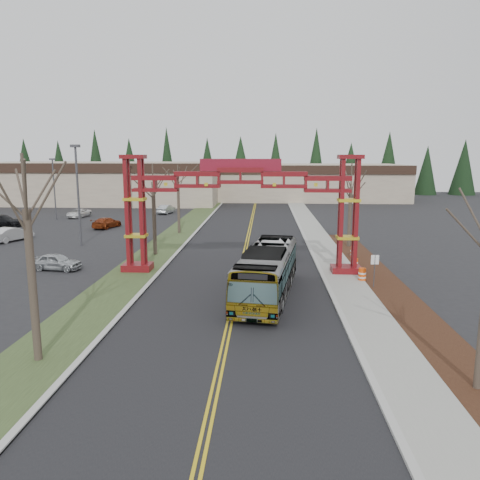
# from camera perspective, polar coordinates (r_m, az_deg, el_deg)

# --- Properties ---
(ground) EXTENTS (200.00, 200.00, 0.00)m
(ground) POSITION_cam_1_polar(r_m,az_deg,el_deg) (19.07, -2.96, -17.43)
(ground) COLOR black
(ground) RESTS_ON ground
(road) EXTENTS (12.00, 110.00, 0.02)m
(road) POSITION_cam_1_polar(r_m,az_deg,el_deg) (42.75, 0.56, -1.64)
(road) COLOR black
(road) RESTS_ON ground
(lane_line_left) EXTENTS (0.12, 100.00, 0.01)m
(lane_line_left) POSITION_cam_1_polar(r_m,az_deg,el_deg) (42.75, 0.40, -1.62)
(lane_line_left) COLOR gold
(lane_line_left) RESTS_ON road
(lane_line_right) EXTENTS (0.12, 100.00, 0.01)m
(lane_line_right) POSITION_cam_1_polar(r_m,az_deg,el_deg) (42.74, 0.72, -1.63)
(lane_line_right) COLOR gold
(lane_line_right) RESTS_ON road
(curb_right) EXTENTS (0.30, 110.00, 0.15)m
(curb_right) POSITION_cam_1_polar(r_m,az_deg,el_deg) (42.91, 8.80, -1.63)
(curb_right) COLOR #AFAFAA
(curb_right) RESTS_ON ground
(sidewalk_right) EXTENTS (2.60, 110.00, 0.14)m
(sidewalk_right) POSITION_cam_1_polar(r_m,az_deg,el_deg) (43.08, 10.72, -1.64)
(sidewalk_right) COLOR gray
(sidewalk_right) RESTS_ON ground
(landscape_strip) EXTENTS (2.60, 50.00, 0.12)m
(landscape_strip) POSITION_cam_1_polar(r_m,az_deg,el_deg) (29.40, 19.63, -7.74)
(landscape_strip) COLOR black
(landscape_strip) RESTS_ON ground
(grass_median) EXTENTS (4.00, 110.00, 0.08)m
(grass_median) POSITION_cam_1_polar(r_m,az_deg,el_deg) (43.82, -9.95, -1.46)
(grass_median) COLOR #314120
(grass_median) RESTS_ON ground
(curb_left) EXTENTS (0.30, 110.00, 0.15)m
(curb_left) POSITION_cam_1_polar(r_m,az_deg,el_deg) (43.44, -7.57, -1.45)
(curb_left) COLOR #AFAFAA
(curb_left) RESTS_ON ground
(gateway_arch) EXTENTS (18.20, 1.60, 8.90)m
(gateway_arch) POSITION_cam_1_polar(r_m,az_deg,el_deg) (34.95, 0.06, 5.58)
(gateway_arch) COLOR #5A0B15
(gateway_arch) RESTS_ON ground
(retail_building_west) EXTENTS (46.00, 22.30, 7.50)m
(retail_building_west) POSITION_cam_1_polar(r_m,az_deg,el_deg) (94.42, -16.73, 6.79)
(retail_building_west) COLOR #A08E7A
(retail_building_west) RESTS_ON ground
(retail_building_east) EXTENTS (38.00, 20.30, 7.00)m
(retail_building_east) POSITION_cam_1_polar(r_m,az_deg,el_deg) (97.22, 7.98, 7.07)
(retail_building_east) COLOR #A08E7A
(retail_building_east) RESTS_ON ground
(conifer_treeline) EXTENTS (116.10, 5.60, 13.00)m
(conifer_treeline) POSITION_cam_1_polar(r_m,az_deg,el_deg) (108.81, 2.30, 9.06)
(conifer_treeline) COLOR black
(conifer_treeline) RESTS_ON ground
(transit_bus) EXTENTS (4.35, 11.88, 3.23)m
(transit_bus) POSITION_cam_1_polar(r_m,az_deg,el_deg) (29.62, 3.36, -3.88)
(transit_bus) COLOR #A4A8AC
(transit_bus) RESTS_ON ground
(silver_sedan) EXTENTS (2.55, 5.27, 1.66)m
(silver_sedan) POSITION_cam_1_polar(r_m,az_deg,el_deg) (41.51, 4.96, -0.89)
(silver_sedan) COLOR #A5A8AD
(silver_sedan) RESTS_ON ground
(parked_car_near_a) EXTENTS (4.03, 2.03, 1.32)m
(parked_car_near_a) POSITION_cam_1_polar(r_m,az_deg,el_deg) (39.26, -21.47, -2.48)
(parked_car_near_a) COLOR #AEB3B6
(parked_car_near_a) RESTS_ON ground
(parked_car_near_b) EXTENTS (3.03, 4.77, 1.49)m
(parked_car_near_b) POSITION_cam_1_polar(r_m,az_deg,el_deg) (54.31, -26.08, 0.65)
(parked_car_near_b) COLOR silver
(parked_car_near_b) RESTS_ON ground
(parked_car_mid_a) EXTENTS (2.91, 4.83, 1.31)m
(parked_car_mid_a) POSITION_cam_1_polar(r_m,az_deg,el_deg) (59.91, -15.94, 2.04)
(parked_car_mid_a) COLOR maroon
(parked_car_mid_a) RESTS_ON ground
(parked_car_far_a) EXTENTS (2.21, 4.38, 1.38)m
(parked_car_far_a) POSITION_cam_1_polar(r_m,az_deg,el_deg) (72.71, -8.97, 3.74)
(parked_car_far_a) COLOR #A7ADAF
(parked_car_far_a) RESTS_ON ground
(parked_car_far_b) EXTENTS (2.61, 4.61, 1.21)m
(parked_car_far_b) POSITION_cam_1_polar(r_m,az_deg,el_deg) (71.40, -19.06, 3.11)
(parked_car_far_b) COLOR white
(parked_car_far_b) RESTS_ON ground
(parked_car_far_c) EXTENTS (5.25, 2.43, 1.49)m
(parked_car_far_c) POSITION_cam_1_polar(r_m,az_deg,el_deg) (65.96, -26.99, 2.12)
(parked_car_far_c) COLOR black
(parked_car_far_c) RESTS_ON ground
(bare_tree_median_near) EXTENTS (3.46, 3.46, 8.96)m
(bare_tree_median_near) POSITION_cam_1_polar(r_m,az_deg,el_deg) (21.23, -24.61, 3.29)
(bare_tree_median_near) COLOR #382D26
(bare_tree_median_near) RESTS_ON ground
(bare_tree_median_mid) EXTENTS (3.37, 3.37, 8.17)m
(bare_tree_median_mid) POSITION_cam_1_polar(r_m,az_deg,el_deg) (41.96, -10.54, 6.09)
(bare_tree_median_mid) COLOR #382D26
(bare_tree_median_mid) RESTS_ON ground
(bare_tree_median_far) EXTENTS (3.18, 3.18, 7.80)m
(bare_tree_median_far) POSITION_cam_1_polar(r_m,az_deg,el_deg) (53.49, -7.56, 6.80)
(bare_tree_median_far) COLOR #382D26
(bare_tree_median_far) RESTS_ON ground
(bare_tree_right_far) EXTENTS (3.52, 3.52, 8.15)m
(bare_tree_right_far) POSITION_cam_1_polar(r_m,az_deg,el_deg) (46.08, 13.37, 6.21)
(bare_tree_right_far) COLOR #382D26
(bare_tree_right_far) RESTS_ON ground
(light_pole_near) EXTENTS (0.86, 0.43, 9.86)m
(light_pole_near) POSITION_cam_1_polar(r_m,az_deg,el_deg) (48.31, -19.17, 5.99)
(light_pole_near) COLOR #3F3F44
(light_pole_near) RESTS_ON ground
(light_pole_mid) EXTENTS (0.73, 0.37, 8.43)m
(light_pole_mid) POSITION_cam_1_polar(r_m,az_deg,el_deg) (69.50, -21.73, 6.30)
(light_pole_mid) COLOR #3F3F44
(light_pole_mid) RESTS_ON ground
(light_pole_far) EXTENTS (0.74, 0.37, 8.51)m
(light_pole_far) POSITION_cam_1_polar(r_m,az_deg,el_deg) (78.52, -13.47, 7.16)
(light_pole_far) COLOR #3F3F44
(light_pole_far) RESTS_ON ground
(street_sign) EXTENTS (0.53, 0.07, 2.32)m
(street_sign) POSITION_cam_1_polar(r_m,az_deg,el_deg) (32.53, 16.10, -2.89)
(street_sign) COLOR #3F3F44
(street_sign) RESTS_ON ground
(barrel_south) EXTENTS (0.54, 0.54, 1.00)m
(barrel_south) POSITION_cam_1_polar(r_m,az_deg,el_deg) (34.28, 14.66, -4.16)
(barrel_south) COLOR #EC4C0D
(barrel_south) RESTS_ON ground
(barrel_mid) EXTENTS (0.49, 0.49, 0.91)m
(barrel_mid) POSITION_cam_1_polar(r_m,az_deg,el_deg) (37.73, 13.82, -2.87)
(barrel_mid) COLOR #EC4C0D
(barrel_mid) RESTS_ON ground
(barrel_north) EXTENTS (0.58, 0.58, 1.07)m
(barrel_north) POSITION_cam_1_polar(r_m,az_deg,el_deg) (41.74, 13.70, -1.50)
(barrel_north) COLOR #EC4C0D
(barrel_north) RESTS_ON ground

